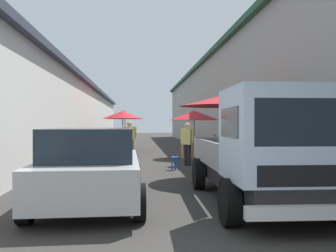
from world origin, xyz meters
TOP-DOWN VIEW (x-y plane):
  - ground at (13.50, 0.00)m, footprint 90.00×90.00m
  - building_left_whitewash at (15.75, 7.01)m, footprint 49.80×7.50m
  - building_right_concrete at (15.75, -7.01)m, footprint 49.80×7.50m
  - fruit_stall_near_right at (13.72, -1.89)m, footprint 2.27×2.27m
  - fruit_stall_near_left at (17.08, 1.41)m, footprint 2.15×2.15m
  - fruit_stall_far_left at (19.76, 1.35)m, footprint 2.26×2.26m
  - fruit_stall_far_right at (7.59, -1.85)m, footprint 2.59×2.59m
  - hatchback_car at (4.74, 1.46)m, footprint 3.95×2.00m
  - delivery_truck at (3.75, -1.67)m, footprint 4.95×2.04m
  - vendor_by_crates at (10.87, -1.22)m, footprint 0.50×0.45m
  - vendor_in_shade at (13.92, 0.98)m, footprint 0.26×0.65m
  - parked_scooter at (10.43, -2.20)m, footprint 1.69×0.38m
  - plastic_stool at (9.68, -0.65)m, footprint 0.30×0.30m

SIDE VIEW (x-z plane):
  - ground at x=13.50m, z-range 0.00..0.00m
  - plastic_stool at x=9.68m, z-range 0.11..0.54m
  - parked_scooter at x=10.43m, z-range -0.12..1.02m
  - hatchback_car at x=4.74m, z-range 0.01..1.46m
  - vendor_by_crates at x=10.87m, z-range 0.11..1.69m
  - vendor_in_shade at x=13.92m, z-range 0.13..1.76m
  - delivery_truck at x=3.75m, z-range 0.00..2.08m
  - fruit_stall_near_right at x=13.72m, z-range 0.54..2.75m
  - fruit_stall_near_left at x=17.08m, z-range 0.55..2.84m
  - fruit_stall_far_left at x=19.76m, z-range 0.57..2.95m
  - fruit_stall_far_right at x=7.59m, z-range 0.66..3.09m
  - building_left_whitewash at x=15.75m, z-range 0.01..4.04m
  - building_right_concrete at x=15.75m, z-range 0.01..5.56m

